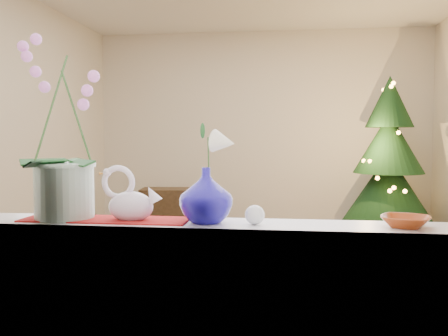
# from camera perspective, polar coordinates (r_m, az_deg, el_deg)

# --- Properties ---
(ground) EXTENTS (5.00, 5.00, 0.00)m
(ground) POSITION_cam_1_polar(r_m,az_deg,el_deg) (4.55, 2.42, -12.61)
(ground) COLOR #3A2418
(ground) RESTS_ON ground
(wall_back) EXTENTS (4.50, 0.10, 2.70)m
(wall_back) POSITION_cam_1_polar(r_m,az_deg,el_deg) (6.87, 4.28, 4.25)
(wall_back) COLOR beige
(wall_back) RESTS_ON ground
(wall_front) EXTENTS (4.50, 0.10, 2.70)m
(wall_front) POSITION_cam_1_polar(r_m,az_deg,el_deg) (1.90, -4.14, 6.06)
(wall_front) COLOR beige
(wall_front) RESTS_ON ground
(wall_left) EXTENTS (0.10, 5.00, 2.70)m
(wall_left) POSITION_cam_1_polar(r_m,az_deg,el_deg) (5.09, -23.75, 4.20)
(wall_left) COLOR beige
(wall_left) RESTS_ON ground
(windowsill) EXTENTS (2.20, 0.26, 0.04)m
(windowsill) POSITION_cam_1_polar(r_m,az_deg,el_deg) (2.05, -3.35, -6.74)
(windowsill) COLOR white
(windowsill) RESTS_ON window_apron
(window_frame) EXTENTS (2.22, 0.06, 1.60)m
(window_frame) POSITION_cam_1_polar(r_m,az_deg,el_deg) (1.97, -4.00, 16.24)
(window_frame) COLOR white
(window_frame) RESTS_ON windowsill
(runner) EXTENTS (0.70, 0.20, 0.01)m
(runner) POSITION_cam_1_polar(r_m,az_deg,el_deg) (2.15, -13.39, -5.74)
(runner) COLOR maroon
(runner) RESTS_ON windowsill
(orchid_pot) EXTENTS (0.33, 0.33, 0.78)m
(orchid_pot) POSITION_cam_1_polar(r_m,az_deg,el_deg) (2.21, -17.93, 4.54)
(orchid_pot) COLOR beige
(orchid_pot) RESTS_ON windowsill
(swan) EXTENTS (0.27, 0.15, 0.22)m
(swan) POSITION_cam_1_polar(r_m,az_deg,el_deg) (2.10, -10.60, -3.03)
(swan) COLOR silver
(swan) RESTS_ON windowsill
(blue_vase) EXTENTS (0.31, 0.31, 0.26)m
(blue_vase) POSITION_cam_1_polar(r_m,az_deg,el_deg) (2.02, -2.06, -2.65)
(blue_vase) COLOR #100A6E
(blue_vase) RESTS_ON windowsill
(lily) EXTENTS (0.14, 0.08, 0.19)m
(lily) POSITION_cam_1_polar(r_m,az_deg,el_deg) (2.01, -2.07, 3.79)
(lily) COLOR silver
(lily) RESTS_ON blue_vase
(paperweight) EXTENTS (0.09, 0.09, 0.08)m
(paperweight) POSITION_cam_1_polar(r_m,az_deg,el_deg) (1.99, 3.54, -5.37)
(paperweight) COLOR silver
(paperweight) RESTS_ON windowsill
(amber_dish) EXTENTS (0.20, 0.20, 0.04)m
(amber_dish) POSITION_cam_1_polar(r_m,az_deg,el_deg) (2.05, 20.05, -5.86)
(amber_dish) COLOR #8E3612
(amber_dish) RESTS_ON windowsill
(xmas_tree) EXTENTS (1.26, 1.26, 1.99)m
(xmas_tree) POSITION_cam_1_polar(r_m,az_deg,el_deg) (6.27, 18.29, 0.90)
(xmas_tree) COLOR black
(xmas_tree) RESTS_ON ground
(side_table) EXTENTS (0.88, 0.50, 0.63)m
(side_table) POSITION_cam_1_polar(r_m,az_deg,el_deg) (6.23, -5.56, -5.24)
(side_table) COLOR black
(side_table) RESTS_ON ground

